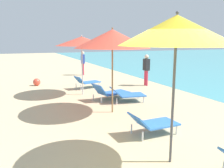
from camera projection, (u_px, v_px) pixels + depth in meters
ground at (181, 164)px, 4.50m from camera, size 80.00×80.00×0.00m
umbrella_nearest at (176, 31)px, 4.14m from camera, size 2.07×2.07×2.81m
lounger_nearest_shoreside at (153, 123)px, 5.88m from camera, size 1.22×0.66×0.57m
umbrella_second at (112, 39)px, 7.31m from camera, size 2.37×2.37×2.70m
lounger_second_shoreside at (127, 94)px, 9.00m from camera, size 1.38×0.90×0.56m
umbrella_farthest at (82, 41)px, 9.82m from camera, size 2.17×2.17×2.52m
lounger_farthest_shoreside at (87, 82)px, 11.48m from camera, size 1.32×0.85×0.62m
lounger_farthest_inland at (110, 92)px, 9.38m from camera, size 1.57×0.97×0.66m
person_walking_near at (83, 61)px, 15.66m from camera, size 0.27×0.39×1.57m
person_walking_mid at (146, 67)px, 12.07m from camera, size 0.23×0.36×1.59m
beach_ball at (37, 82)px, 12.18m from camera, size 0.37×0.37×0.37m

